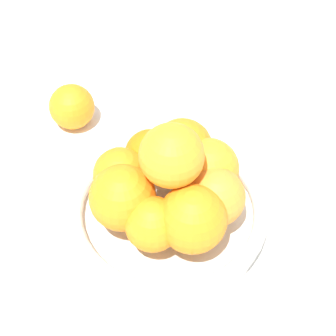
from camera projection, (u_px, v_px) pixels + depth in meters
ground_plane at (168, 221)px, 0.76m from camera, size 4.00×4.00×0.00m
fruit_bowl at (168, 213)px, 0.74m from camera, size 0.26×0.26×0.04m
orange_pile at (171, 182)px, 0.69m from camera, size 0.20×0.20×0.14m
stray_orange at (72, 107)px, 0.86m from camera, size 0.07×0.07×0.07m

